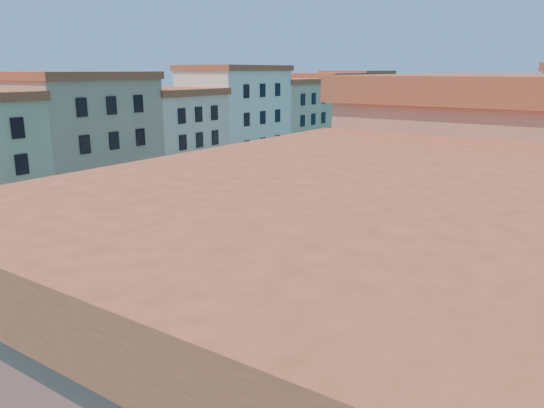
{
  "coord_description": "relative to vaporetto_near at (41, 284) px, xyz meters",
  "views": [
    {
      "loc": [
        33.86,
        -3.08,
        20.21
      ],
      "look_at": [
        1.05,
        43.78,
        5.69
      ],
      "focal_mm": 35.0,
      "sensor_mm": 36.0,
      "label": 1
    }
  ],
  "objects": [
    {
      "name": "vaporetto_far",
      "position": [
        3.2,
        37.46,
        -0.07
      ],
      "size": [
        9.23,
        21.79,
        3.16
      ],
      "rotation": [
        0.0,
        0.0,
        0.21
      ],
      "color": "white",
      "rests_on": "ground"
    },
    {
      "name": "restaurant_awnings",
      "position": [
        30.8,
        1.64,
        1.49
      ],
      "size": [
        3.2,
        44.55,
        3.12
      ],
      "color": "maroon",
      "rests_on": "ground"
    },
    {
      "name": "motorboat_far",
      "position": [
        14.55,
        66.69,
        -0.9
      ],
      "size": [
        3.48,
        7.71,
        1.54
      ],
      "rotation": [
        0.0,
        0.0,
        -0.16
      ],
      "color": "silver",
      "rests_on": "ground"
    },
    {
      "name": "vaporetto_near",
      "position": [
        0.0,
        0.0,
        0.0
      ],
      "size": [
        12.2,
        22.76,
        3.32
      ],
      "rotation": [
        0.0,
        0.0,
        0.34
      ],
      "color": "white",
      "rests_on": "ground"
    },
    {
      "name": "mooring_poles_right",
      "position": [
        27.71,
        7.44,
        -0.2
      ],
      "size": [
        1.44,
        54.24,
        3.2
      ],
      "color": "brown",
      "rests_on": "ground"
    },
    {
      "name": "gondola_right",
      "position": [
        18.71,
        0.16,
        -1.0
      ],
      "size": [
        2.55,
        13.05,
        2.6
      ],
      "rotation": [
        0.0,
        0.0,
        -0.12
      ],
      "color": "black",
      "rests_on": "ground"
    },
    {
      "name": "gondola_far",
      "position": [
        15.03,
        31.55,
        -1.13
      ],
      "size": [
        3.43,
        12.52,
        1.79
      ],
      "rotation": [
        0.0,
        0.0,
        0.2
      ],
      "color": "black",
      "rests_on": "ground"
    },
    {
      "name": "motorboat_mid",
      "position": [
        1.17,
        25.12,
        -0.88
      ],
      "size": [
        4.97,
        7.94,
        1.57
      ],
      "rotation": [
        0.0,
        0.0,
        -0.37
      ],
      "color": "beige",
      "rests_on": "ground"
    },
    {
      "name": "left_bank_palazzos",
      "position": [
        -17.39,
        43.32,
        8.21
      ],
      "size": [
        12.8,
        128.4,
        21.0
      ],
      "color": "beige",
      "rests_on": "ground"
    },
    {
      "name": "quay",
      "position": [
        30.61,
        43.64,
        -1.0
      ],
      "size": [
        4.0,
        140.0,
        1.0
      ],
      "primitive_type": "cube",
      "color": "#AD9E8B",
      "rests_on": "ground"
    },
    {
      "name": "gondola_fore",
      "position": [
        11.38,
        2.22,
        -1.06
      ],
      "size": [
        2.43,
        13.04,
        2.6
      ],
      "rotation": [
        0.0,
        0.0,
        -0.11
      ],
      "color": "black",
      "rests_on": "ground"
    }
  ]
}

